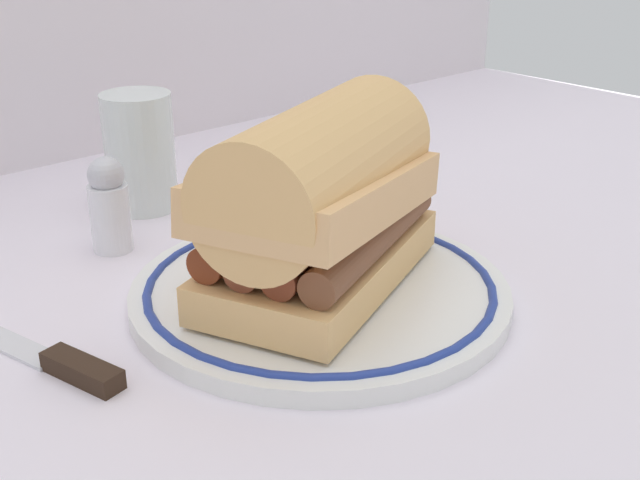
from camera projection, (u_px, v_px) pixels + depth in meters
name	position (u px, v px, depth m)	size (l,w,h in m)	color
ground_plane	(271.00, 303.00, 0.55)	(1.50, 1.50, 0.00)	silver
plate	(320.00, 290.00, 0.55)	(0.26, 0.26, 0.01)	white
sausage_sandwich	(320.00, 199.00, 0.53)	(0.21, 0.16, 0.12)	#E5B16D
drinking_glass	(141.00, 160.00, 0.70)	(0.06, 0.06, 0.10)	silver
salt_shaker	(109.00, 205.00, 0.62)	(0.03, 0.03, 0.08)	white
butter_knife	(40.00, 354.00, 0.49)	(0.05, 0.16, 0.01)	silver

